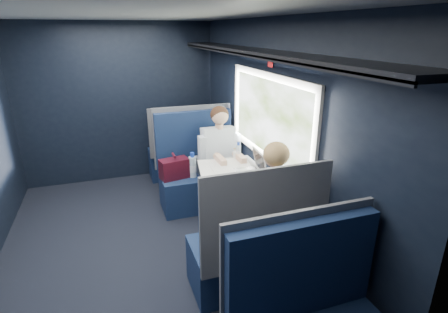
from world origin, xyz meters
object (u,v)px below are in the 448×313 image
object	(u,v)px
seat_bay_near	(197,174)
seat_bay_far	(252,249)
woman	(271,203)
bottle_small	(238,151)
man	(221,154)
table	(236,180)
seat_row_front	(183,152)
cup	(236,155)
laptop	(254,167)

from	to	relation	value
seat_bay_near	seat_bay_far	distance (m)	1.74
woman	bottle_small	bearing A→B (deg)	83.75
seat_bay_near	man	xyz separation A→B (m)	(0.27, -0.17, 0.30)
table	woman	bearing A→B (deg)	-84.55
seat_row_front	bottle_small	distance (m)	1.49
seat_row_front	cup	world-z (taller)	seat_row_front
table	cup	distance (m)	0.49
table	man	world-z (taller)	man
laptop	bottle_small	bearing A→B (deg)	89.39
table	seat_bay_near	world-z (taller)	seat_bay_near
man	bottle_small	bearing A→B (deg)	-66.16
seat_bay_far	laptop	world-z (taller)	seat_bay_far
laptop	seat_bay_far	bearing A→B (deg)	-114.16
bottle_small	cup	xyz separation A→B (m)	(-0.02, 0.02, -0.05)
table	seat_bay_far	size ratio (longest dim) A/B	0.79
cup	seat_bay_near	bearing A→B (deg)	130.48
seat_bay_far	laptop	xyz separation A→B (m)	(0.37, 0.82, 0.39)
table	bottle_small	distance (m)	0.49
seat_bay_near	table	bearing A→B (deg)	-77.15
laptop	cup	world-z (taller)	laptop
table	seat_row_front	bearing A→B (deg)	95.80
seat_bay_near	seat_row_front	bearing A→B (deg)	89.02
man	woman	size ratio (longest dim) A/B	1.00
table	cup	world-z (taller)	cup
table	man	xyz separation A→B (m)	(0.07, 0.70, 0.06)
seat_bay_near	man	distance (m)	0.43
table	bottle_small	size ratio (longest dim) A/B	4.84
seat_row_front	cup	bearing A→B (deg)	-75.52
seat_row_front	seat_bay_far	bearing A→B (deg)	-90.00
laptop	bottle_small	world-z (taller)	laptop
seat_bay_far	bottle_small	world-z (taller)	seat_bay_far
seat_bay_far	bottle_small	bearing A→B (deg)	73.91
table	bottle_small	world-z (taller)	bottle_small
seat_bay_far	seat_bay_near	bearing A→B (deg)	90.52
table	woman	xyz separation A→B (m)	(0.07, -0.71, 0.06)
seat_row_front	woman	size ratio (longest dim) A/B	0.88
seat_row_front	bottle_small	xyz separation A→B (m)	(0.37, -1.38, 0.42)
seat_bay_far	seat_row_front	distance (m)	2.67
table	cup	size ratio (longest dim) A/B	11.60
man	bottle_small	distance (m)	0.33
laptop	seat_row_front	bearing A→B (deg)	101.26
seat_bay_far	cup	xyz separation A→B (m)	(0.35, 1.31, 0.37)
table	laptop	size ratio (longest dim) A/B	2.88
table	laptop	xyz separation A→B (m)	(0.19, -0.05, 0.14)
bottle_small	seat_bay_far	bearing A→B (deg)	-106.09
cup	table	bearing A→B (deg)	-110.88
woman	seat_bay_near	bearing A→B (deg)	99.57
seat_bay_far	cup	distance (m)	1.41
seat_bay_near	seat_bay_far	bearing A→B (deg)	-89.48
seat_row_front	woman	bearing A→B (deg)	-84.30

